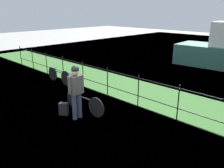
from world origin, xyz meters
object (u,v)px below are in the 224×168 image
object	(u,v)px
bicycle_parked	(59,75)
wooden_crate	(75,87)
terrier_dog	(76,82)
cyclist_person	(76,88)
bicycle_main	(84,102)
mooring_bollard	(70,84)
backpack_on_paving	(64,109)

from	to	relation	value
bicycle_parked	wooden_crate	bearing A→B (deg)	-22.54
terrier_dog	cyclist_person	distance (m)	0.70
bicycle_main	wooden_crate	distance (m)	0.58
bicycle_main	bicycle_parked	distance (m)	3.51
mooring_bollard	bicycle_main	bearing A→B (deg)	-25.33
wooden_crate	bicycle_parked	size ratio (longest dim) A/B	0.19
terrier_dog	bicycle_main	bearing A→B (deg)	3.89
bicycle_parked	cyclist_person	bearing A→B (deg)	-24.80
wooden_crate	backpack_on_paving	world-z (taller)	wooden_crate
bicycle_main	backpack_on_paving	bearing A→B (deg)	-118.00
wooden_crate	terrier_dog	world-z (taller)	terrier_dog
wooden_crate	bicycle_parked	world-z (taller)	wooden_crate
wooden_crate	terrier_dog	bearing A→B (deg)	3.89
backpack_on_paving	mooring_bollard	xyz separation A→B (m)	(-1.97, 1.66, 0.00)
wooden_crate	cyclist_person	xyz separation A→B (m)	(0.59, -0.41, 0.23)
wooden_crate	cyclist_person	distance (m)	0.76
wooden_crate	mooring_bollard	xyz separation A→B (m)	(-1.89, 1.11, -0.57)
bicycle_main	mooring_bollard	bearing A→B (deg)	154.67
bicycle_main	backpack_on_paving	distance (m)	0.68
cyclist_person	mooring_bollard	distance (m)	3.02
backpack_on_paving	bicycle_main	bearing A→B (deg)	24.09
bicycle_main	mooring_bollard	distance (m)	2.53
backpack_on_paving	mooring_bollard	size ratio (longest dim) A/B	0.98
bicycle_main	terrier_dog	world-z (taller)	terrier_dog
bicycle_parked	backpack_on_paving	bearing A→B (deg)	-30.54
wooden_crate	backpack_on_paving	bearing A→B (deg)	-81.68
mooring_bollard	terrier_dog	bearing A→B (deg)	-29.98
terrier_dog	mooring_bollard	distance (m)	2.34
cyclist_person	mooring_bollard	xyz separation A→B (m)	(-2.48, 1.52, -0.80)
wooden_crate	terrier_dog	size ratio (longest dim) A/B	1.05
terrier_dog	backpack_on_paving	xyz separation A→B (m)	(0.06, -0.56, -0.77)
wooden_crate	mooring_bollard	world-z (taller)	wooden_crate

